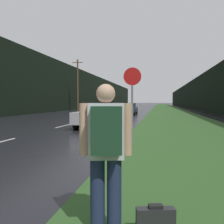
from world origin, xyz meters
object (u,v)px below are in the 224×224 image
(car_passing_near, at_px, (98,115))
(car_passing_far, at_px, (128,109))
(hitchhiker_with_backpack, at_px, (106,149))
(stop_sign, at_px, (132,98))
(suitcase, at_px, (156,222))

(car_passing_near, height_order, car_passing_far, car_passing_near)
(hitchhiker_with_backpack, bearing_deg, car_passing_far, 82.96)
(stop_sign, relative_size, suitcase, 6.02)
(stop_sign, relative_size, car_passing_far, 0.62)
(car_passing_far, bearing_deg, car_passing_near, 90.00)
(stop_sign, xyz_separation_m, car_passing_far, (-2.71, 19.99, -0.97))
(suitcase, bearing_deg, car_passing_far, 84.21)
(hitchhiker_with_backpack, height_order, suitcase, hitchhiker_with_backpack)
(stop_sign, height_order, car_passing_near, stop_sign)
(hitchhiker_with_backpack, height_order, car_passing_far, hitchhiker_with_backpack)
(stop_sign, bearing_deg, suitcase, -81.06)
(hitchhiker_with_backpack, bearing_deg, stop_sign, 79.62)
(suitcase, relative_size, car_passing_near, 0.10)
(suitcase, relative_size, car_passing_far, 0.10)
(car_passing_far, bearing_deg, stop_sign, 97.73)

